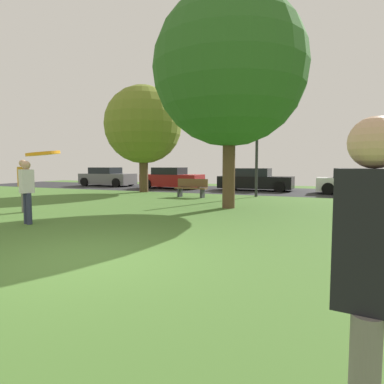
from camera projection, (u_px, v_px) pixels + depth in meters
name	position (u px, v px, depth m)	size (l,w,h in m)	color
ground_plane	(88.00, 260.00, 5.60)	(44.00, 44.00, 0.00)	#47702D
road_strip	(267.00, 191.00, 20.25)	(44.00, 6.40, 0.01)	#28282B
oak_tree_center	(143.00, 125.00, 19.31)	(4.48, 4.48, 6.15)	brown
birch_tree_lone	(230.00, 69.00, 11.93)	(5.51, 5.51, 7.77)	brown
person_catcher	(369.00, 284.00, 1.60)	(0.34, 0.30, 1.82)	slate
person_bystander	(27.00, 189.00, 8.92)	(0.30, 0.37, 1.70)	#2D334C
person_walking	(24.00, 183.00, 11.14)	(0.34, 0.38, 1.76)	slate
frisbee_disc	(43.00, 153.00, 2.77)	(0.38, 0.38, 0.05)	orange
parked_car_grey	(107.00, 177.00, 25.12)	(4.08, 2.03, 1.40)	slate
parked_car_red	(172.00, 179.00, 22.59)	(4.06, 2.10, 1.41)	#B21E1E
parked_car_black	(255.00, 180.00, 20.71)	(4.48, 2.00, 1.38)	black
parked_car_white	(356.00, 182.00, 17.97)	(4.05, 1.99, 1.41)	white
park_bench	(192.00, 188.00, 16.38)	(1.60, 0.45, 0.90)	brown
street_lamp_post	(257.00, 152.00, 16.53)	(0.14, 0.14, 4.50)	#2D2D33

